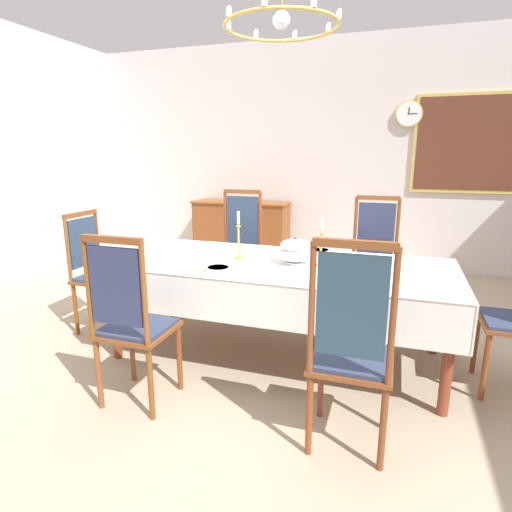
{
  "coord_description": "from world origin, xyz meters",
  "views": [
    {
      "loc": [
        0.84,
        -2.99,
        1.61
      ],
      "look_at": [
        -0.2,
        0.11,
        0.8
      ],
      "focal_mm": 29.57,
      "sensor_mm": 36.0,
      "label": 1
    }
  ],
  "objects_px": {
    "candlestick_east": "(321,246)",
    "sideboard": "(241,231)",
    "bowl_near_left": "(320,251)",
    "bowl_near_right": "(218,269)",
    "spoon_secondary": "(205,269)",
    "chair_south_a": "(131,319)",
    "candlestick_west": "(239,240)",
    "spoon_primary": "(335,254)",
    "chandelier": "(281,25)",
    "chair_head_west": "(97,269)",
    "soup_tureen": "(295,251)",
    "chair_north_b": "(373,261)",
    "mounted_clock": "(409,114)",
    "chair_north_a": "(239,250)",
    "dining_table": "(278,272)",
    "framed_painting": "(469,144)",
    "chair_south_b": "(351,347)"
  },
  "relations": [
    {
      "from": "dining_table",
      "to": "framed_painting",
      "type": "bearing_deg",
      "value": 61.57
    },
    {
      "from": "candlestick_east",
      "to": "sideboard",
      "type": "relative_size",
      "value": 0.26
    },
    {
      "from": "chandelier",
      "to": "bowl_near_right",
      "type": "bearing_deg",
      "value": -130.74
    },
    {
      "from": "chair_north_a",
      "to": "mounted_clock",
      "type": "bearing_deg",
      "value": -127.27
    },
    {
      "from": "chair_north_b",
      "to": "sideboard",
      "type": "distance_m",
      "value": 2.74
    },
    {
      "from": "chair_north_a",
      "to": "chandelier",
      "type": "distance_m",
      "value": 2.18
    },
    {
      "from": "bowl_near_right",
      "to": "spoon_secondary",
      "type": "relative_size",
      "value": 1.05
    },
    {
      "from": "candlestick_east",
      "to": "dining_table",
      "type": "bearing_deg",
      "value": 180.0
    },
    {
      "from": "soup_tureen",
      "to": "chair_north_b",
      "type": "bearing_deg",
      "value": 60.86
    },
    {
      "from": "spoon_secondary",
      "to": "candlestick_west",
      "type": "bearing_deg",
      "value": 83.24
    },
    {
      "from": "chair_north_a",
      "to": "candlestick_west",
      "type": "xyz_separation_m",
      "value": [
        0.36,
        -0.96,
        0.32
      ]
    },
    {
      "from": "mounted_clock",
      "to": "soup_tureen",
      "type": "bearing_deg",
      "value": -104.06
    },
    {
      "from": "dining_table",
      "to": "bowl_near_right",
      "type": "xyz_separation_m",
      "value": [
        -0.34,
        -0.39,
        0.1
      ]
    },
    {
      "from": "chandelier",
      "to": "chair_north_b",
      "type": "bearing_deg",
      "value": 55.14
    },
    {
      "from": "chair_south_a",
      "to": "candlestick_west",
      "type": "distance_m",
      "value": 1.08
    },
    {
      "from": "bowl_near_left",
      "to": "bowl_near_right",
      "type": "bearing_deg",
      "value": -127.65
    },
    {
      "from": "bowl_near_left",
      "to": "chandelier",
      "type": "xyz_separation_m",
      "value": [
        -0.26,
        -0.38,
        1.65
      ]
    },
    {
      "from": "bowl_near_right",
      "to": "candlestick_west",
      "type": "bearing_deg",
      "value": 88.72
    },
    {
      "from": "sideboard",
      "to": "chandelier",
      "type": "xyz_separation_m",
      "value": [
        1.36,
        -2.8,
        2.0
      ]
    },
    {
      "from": "candlestick_west",
      "to": "chandelier",
      "type": "bearing_deg",
      "value": 0.0
    },
    {
      "from": "dining_table",
      "to": "framed_painting",
      "type": "relative_size",
      "value": 1.95
    },
    {
      "from": "spoon_primary",
      "to": "sideboard",
      "type": "bearing_deg",
      "value": 141.74
    },
    {
      "from": "chair_north_b",
      "to": "chair_head_west",
      "type": "bearing_deg",
      "value": 21.93
    },
    {
      "from": "chair_north_b",
      "to": "spoon_primary",
      "type": "relative_size",
      "value": 7.0
    },
    {
      "from": "chair_north_a",
      "to": "bowl_near_right",
      "type": "distance_m",
      "value": 1.41
    },
    {
      "from": "soup_tureen",
      "to": "bowl_near_left",
      "type": "distance_m",
      "value": 0.41
    },
    {
      "from": "chair_south_a",
      "to": "chair_south_b",
      "type": "bearing_deg",
      "value": -0.17
    },
    {
      "from": "chair_head_west",
      "to": "candlestick_west",
      "type": "distance_m",
      "value": 1.43
    },
    {
      "from": "soup_tureen",
      "to": "spoon_secondary",
      "type": "xyz_separation_m",
      "value": [
        -0.59,
        -0.36,
        -0.1
      ]
    },
    {
      "from": "chair_head_west",
      "to": "bowl_near_left",
      "type": "relative_size",
      "value": 6.28
    },
    {
      "from": "candlestick_west",
      "to": "spoon_primary",
      "type": "bearing_deg",
      "value": 29.74
    },
    {
      "from": "chair_north_a",
      "to": "chair_north_b",
      "type": "xyz_separation_m",
      "value": [
        1.36,
        -0.0,
        -0.01
      ]
    },
    {
      "from": "candlestick_east",
      "to": "bowl_near_left",
      "type": "bearing_deg",
      "value": 100.37
    },
    {
      "from": "chair_north_b",
      "to": "bowl_near_left",
      "type": "distance_m",
      "value": 0.73
    },
    {
      "from": "sideboard",
      "to": "chair_north_a",
      "type": "bearing_deg",
      "value": 109.83
    },
    {
      "from": "chair_south_b",
      "to": "framed_painting",
      "type": "height_order",
      "value": "framed_painting"
    },
    {
      "from": "dining_table",
      "to": "spoon_primary",
      "type": "bearing_deg",
      "value": 46.68
    },
    {
      "from": "spoon_primary",
      "to": "spoon_secondary",
      "type": "relative_size",
      "value": 0.99
    },
    {
      "from": "chair_south_a",
      "to": "spoon_secondary",
      "type": "bearing_deg",
      "value": 67.9
    },
    {
      "from": "bowl_near_right",
      "to": "mounted_clock",
      "type": "relative_size",
      "value": 0.54
    },
    {
      "from": "chair_north_a",
      "to": "soup_tureen",
      "type": "distance_m",
      "value": 1.29
    },
    {
      "from": "chair_south_a",
      "to": "bowl_near_right",
      "type": "height_order",
      "value": "chair_south_a"
    },
    {
      "from": "chair_north_b",
      "to": "sideboard",
      "type": "relative_size",
      "value": 0.84
    },
    {
      "from": "dining_table",
      "to": "mounted_clock",
      "type": "xyz_separation_m",
      "value": [
        0.9,
        3.05,
        1.39
      ]
    },
    {
      "from": "chair_head_west",
      "to": "framed_painting",
      "type": "height_order",
      "value": "framed_painting"
    },
    {
      "from": "chair_south_a",
      "to": "candlestick_east",
      "type": "xyz_separation_m",
      "value": [
        1.02,
        0.95,
        0.34
      ]
    },
    {
      "from": "chair_south_a",
      "to": "spoon_primary",
      "type": "relative_size",
      "value": 6.6
    },
    {
      "from": "soup_tureen",
      "to": "framed_painting",
      "type": "xyz_separation_m",
      "value": [
        1.52,
        3.05,
        0.83
      ]
    },
    {
      "from": "chair_head_west",
      "to": "soup_tureen",
      "type": "height_order",
      "value": "chair_head_west"
    },
    {
      "from": "spoon_primary",
      "to": "sideboard",
      "type": "relative_size",
      "value": 0.12
    }
  ]
}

